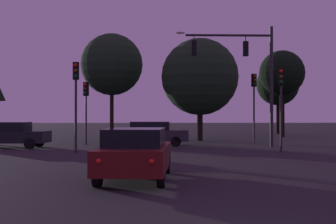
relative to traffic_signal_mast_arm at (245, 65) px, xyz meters
name	(u,v)px	position (x,y,z in m)	size (l,w,h in m)	color
ground_plane	(170,143)	(-4.41, 4.32, -4.98)	(168.00, 168.00, 0.00)	black
traffic_signal_mast_arm	(245,65)	(0.00, 0.00, 0.00)	(5.90, 0.37, 7.29)	#232326
traffic_light_corner_left	(254,94)	(1.46, 4.00, -1.59)	(0.37, 0.39, 4.82)	#232326
traffic_light_corner_right	(281,93)	(1.05, -3.75, -1.90)	(0.35, 0.38, 4.35)	#232326
traffic_light_median	(76,89)	(-9.49, -3.72, -1.72)	(0.31, 0.36, 4.63)	#232326
traffic_light_far_side	(86,100)	(-9.94, 2.31, -2.08)	(0.37, 0.39, 4.08)	#232326
car_nearside_lane	(136,153)	(-6.05, -12.94, -4.19)	(2.24, 4.48, 1.52)	#4C0F0F
car_crossing_left	(152,133)	(-5.61, 1.29, -4.19)	(4.65, 2.29, 1.52)	#232328
car_crossing_right	(9,134)	(-13.98, -0.26, -4.19)	(4.55, 2.08, 1.52)	black
tree_behind_sign	(282,73)	(5.93, 12.34, 0.69)	(4.04, 4.04, 7.74)	black
tree_left_far	(200,77)	(-2.03, 6.86, -0.13)	(5.86, 5.86, 7.79)	black
tree_center_horizon	(278,85)	(7.37, 18.60, 0.15)	(4.37, 4.37, 7.34)	black
tree_right_cluster	(112,65)	(-8.88, 8.64, 0.99)	(4.93, 4.93, 8.44)	black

